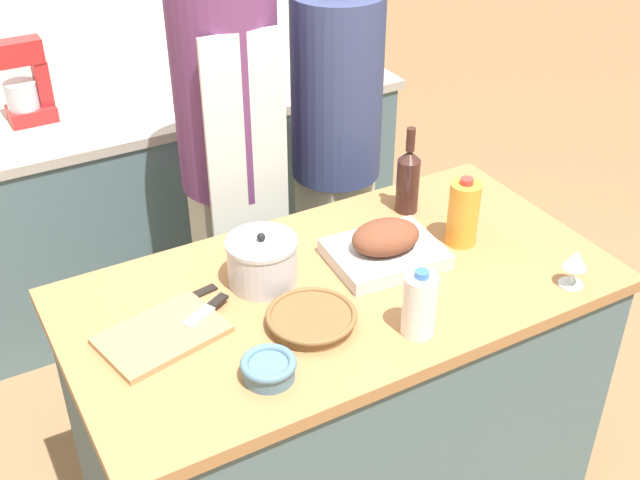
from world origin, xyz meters
TOP-DOWN VIEW (x-y plane):
  - kitchen_island at (0.00, 0.00)m, footprint 1.56×0.81m
  - back_counter at (0.00, 1.49)m, footprint 2.07×0.60m
  - roasting_pan at (0.17, 0.04)m, footprint 0.34×0.28m
  - wicker_basket at (-0.16, -0.12)m, footprint 0.24×0.24m
  - cutting_board at (-0.52, 0.03)m, footprint 0.35×0.27m
  - stock_pot at (-0.19, 0.12)m, footprint 0.20×0.20m
  - mixing_bowl at (-0.35, -0.24)m, footprint 0.14×0.14m
  - juice_jug at (0.43, 0.01)m, footprint 0.09×0.09m
  - milk_jug at (0.07, -0.28)m, footprint 0.09×0.09m
  - wine_bottle_green at (0.39, 0.25)m, footprint 0.07×0.07m
  - wine_glass_left at (0.57, -0.32)m, footprint 0.07×0.07m
  - knife_chef at (-0.43, 0.14)m, footprint 0.24×0.07m
  - knife_paring at (-0.38, 0.05)m, footprint 0.15×0.10m
  - stand_mixer at (-0.51, 1.57)m, footprint 0.18×0.14m
  - condiment_bottle_short at (0.60, 1.59)m, footprint 0.06×0.06m
  - person_cook_aproned at (0.02, 0.82)m, footprint 0.36×0.37m
  - person_cook_guest at (0.44, 0.77)m, footprint 0.34×0.34m

SIDE VIEW (x-z plane):
  - back_counter at x=0.00m, z-range 0.00..0.93m
  - kitchen_island at x=0.00m, z-range 0.00..0.94m
  - knife_chef at x=-0.43m, z-range 0.93..0.94m
  - cutting_board at x=-0.52m, z-range 0.93..0.95m
  - person_cook_guest at x=0.44m, z-range 0.09..1.79m
  - knife_paring at x=-0.38m, z-range 0.95..0.96m
  - wicker_basket at x=-0.16m, z-range 0.94..0.98m
  - mixing_bowl at x=-0.35m, z-range 0.94..0.99m
  - roasting_pan at x=0.17m, z-range 0.92..1.05m
  - person_cook_aproned at x=0.02m, z-range 0.10..1.89m
  - stock_pot at x=-0.19m, z-range 0.92..1.09m
  - condiment_bottle_short at x=0.60m, z-range 0.92..1.11m
  - wine_glass_left at x=0.57m, z-range 0.96..1.07m
  - milk_jug at x=0.07m, z-range 0.93..1.12m
  - juice_jug at x=0.43m, z-range 0.93..1.15m
  - wine_bottle_green at x=0.39m, z-range 0.90..1.20m
  - stand_mixer at x=-0.51m, z-range 0.90..1.23m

